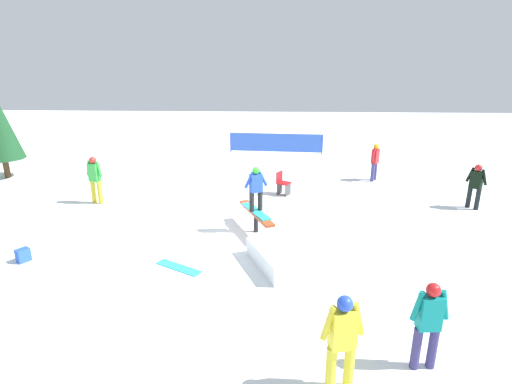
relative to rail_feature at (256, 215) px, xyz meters
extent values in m
plane|color=white|center=(0.00, 0.00, -0.54)|extent=(60.00, 60.00, 0.00)
cylinder|color=black|center=(0.00, 0.00, -0.26)|extent=(0.14, 0.14, 0.56)
cube|color=#A53F1E|center=(0.00, 0.00, 0.06)|extent=(2.08, 1.13, 0.08)
cube|color=white|center=(-1.95, -0.87, -0.31)|extent=(2.26, 2.10, 0.46)
cube|color=#25C2C4|center=(0.00, 0.00, 0.11)|extent=(1.48, 0.94, 0.03)
cylinder|color=#252523|center=(0.06, -0.12, 0.42)|extent=(0.14, 0.14, 0.57)
cylinder|color=#252523|center=(-0.06, 0.12, 0.42)|extent=(0.14, 0.14, 0.57)
cube|color=blue|center=(0.00, 0.00, 0.97)|extent=(0.34, 0.40, 0.52)
cylinder|color=blue|center=(0.10, -0.19, 1.08)|extent=(0.21, 0.31, 0.48)
cylinder|color=blue|center=(-0.10, 0.19, 1.08)|extent=(0.21, 0.31, 0.48)
sphere|color=green|center=(0.00, 0.00, 1.34)|extent=(0.22, 0.22, 0.22)
cylinder|color=yellow|center=(-5.95, -1.41, -0.15)|extent=(0.16, 0.16, 0.78)
cylinder|color=yellow|center=(-5.87, -1.70, -0.15)|extent=(0.16, 0.16, 0.78)
cube|color=yellow|center=(-5.91, -1.55, 0.55)|extent=(0.31, 0.42, 0.62)
cylinder|color=yellow|center=(-5.97, -1.33, 0.69)|extent=(0.15, 0.24, 0.55)
cylinder|color=yellow|center=(-5.85, -1.78, 0.69)|extent=(0.15, 0.24, 0.55)
sphere|color=blue|center=(-5.91, -1.55, 0.98)|extent=(0.24, 0.24, 0.24)
cylinder|color=#3D3D75|center=(5.74, -4.79, -0.16)|extent=(0.15, 0.15, 0.75)
cylinder|color=#3D3D75|center=(5.50, -4.63, -0.16)|extent=(0.15, 0.15, 0.75)
cube|color=red|center=(5.62, -4.71, 0.51)|extent=(0.42, 0.39, 0.59)
cylinder|color=red|center=(5.81, -4.84, 0.64)|extent=(0.23, 0.20, 0.53)
cylinder|color=red|center=(5.43, -4.59, 0.64)|extent=(0.23, 0.20, 0.53)
sphere|color=yellow|center=(5.62, -4.71, 0.92)|extent=(0.23, 0.23, 0.23)
cylinder|color=gold|center=(2.31, 5.90, -0.13)|extent=(0.16, 0.16, 0.82)
cylinder|color=gold|center=(2.21, 5.62, -0.13)|extent=(0.16, 0.16, 0.82)
cube|color=green|center=(2.26, 5.76, 0.59)|extent=(0.34, 0.43, 0.63)
cylinder|color=green|center=(2.34, 5.98, 0.73)|extent=(0.16, 0.23, 0.55)
cylinder|color=green|center=(2.18, 5.54, 0.73)|extent=(0.16, 0.23, 0.55)
sphere|color=red|center=(2.26, 5.76, 1.02)|extent=(0.24, 0.24, 0.24)
cylinder|color=navy|center=(-5.39, -2.86, -0.16)|extent=(0.15, 0.15, 0.76)
cylinder|color=navy|center=(-5.36, -3.13, -0.16)|extent=(0.15, 0.15, 0.76)
cube|color=#0E8885|center=(-5.38, -3.00, 0.51)|extent=(0.25, 0.37, 0.58)
cylinder|color=#0E8885|center=(-5.40, -2.78, 0.64)|extent=(0.11, 0.20, 0.51)
cylinder|color=#0E8885|center=(-5.35, -3.21, 0.64)|extent=(0.11, 0.20, 0.51)
sphere|color=red|center=(-5.38, -3.00, 0.91)|extent=(0.22, 0.22, 0.22)
cylinder|color=black|center=(2.45, -7.21, -0.17)|extent=(0.15, 0.15, 0.73)
cylinder|color=black|center=(2.24, -7.40, -0.17)|extent=(0.15, 0.15, 0.73)
cube|color=black|center=(2.34, -7.31, 0.49)|extent=(0.42, 0.41, 0.59)
cylinder|color=black|center=(2.51, -7.16, 0.62)|extent=(0.24, 0.23, 0.53)
cylinder|color=black|center=(2.17, -7.46, 0.62)|extent=(0.24, 0.23, 0.53)
sphere|color=red|center=(2.34, -7.31, 0.90)|extent=(0.23, 0.23, 0.23)
cube|color=#32BBCC|center=(-2.28, 1.78, -0.53)|extent=(0.85, 1.24, 0.02)
cube|color=#3F3F44|center=(3.43, -1.04, -0.32)|extent=(0.36, 0.22, 0.44)
cube|color=#3F3F44|center=(3.61, -0.72, -0.32)|extent=(0.36, 0.22, 0.44)
cube|color=#A6181D|center=(3.52, -0.88, -0.08)|extent=(0.60, 0.60, 0.04)
cube|color=#A6181D|center=(3.62, -0.71, 0.14)|extent=(0.40, 0.25, 0.40)
cube|color=blue|center=(-2.12, 5.76, -0.37)|extent=(0.37, 0.35, 0.34)
cylinder|color=blue|center=(10.50, -3.07, 0.01)|extent=(0.06, 0.06, 1.10)
cylinder|color=blue|center=(10.87, 1.93, 0.01)|extent=(0.06, 0.06, 1.10)
cube|color=blue|center=(10.69, -0.57, 0.07)|extent=(0.39, 5.01, 0.99)
cylinder|color=#4C331E|center=(5.31, 11.07, -0.12)|extent=(0.24, 0.24, 0.84)
camera|label=1|loc=(-10.86, -0.53, 4.25)|focal=28.00mm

